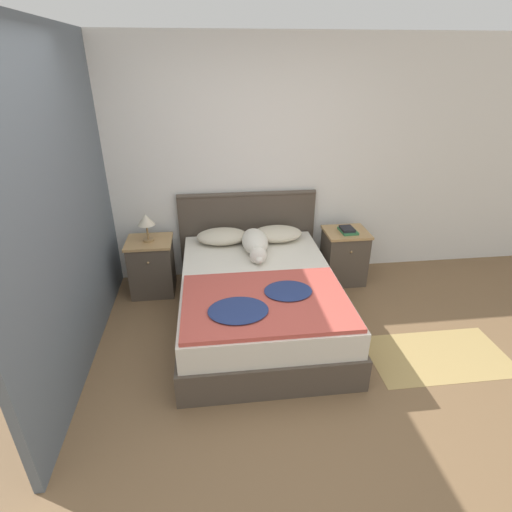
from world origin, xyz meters
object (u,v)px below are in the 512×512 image
bed (259,300)px  pillow_right (277,234)px  table_lamp (146,221)px  nightstand_left (152,266)px  book_stack (348,230)px  pillow_left (222,236)px  nightstand_right (344,256)px  dog (255,243)px

bed → pillow_right: (0.30, 0.77, 0.34)m
bed → table_lamp: 1.40m
nightstand_left → book_stack: size_ratio=2.63×
nightstand_left → pillow_right: (1.36, 0.05, 0.29)m
nightstand_left → pillow_left: size_ratio=1.11×
nightstand_left → pillow_left: 0.82m
bed → nightstand_right: size_ratio=3.28×
bed → pillow_left: 0.89m
dog → nightstand_left: bearing=168.5°
bed → nightstand_right: nightstand_right is taller
nightstand_right → table_lamp: 2.18m
book_stack → table_lamp: (-2.12, 0.02, 0.19)m
nightstand_right → table_lamp: size_ratio=2.10×
table_lamp → nightstand_left: bearing=90.0°
nightstand_left → nightstand_right: same height
dog → table_lamp: 1.13m
pillow_right → table_lamp: table_lamp is taller
nightstand_right → pillow_right: 0.82m
nightstand_right → book_stack: bearing=-83.8°
pillow_left → table_lamp: bearing=-175.9°
pillow_right → book_stack: bearing=-5.4°
pillow_left → dog: dog is taller
nightstand_left → nightstand_right: (2.12, 0.00, 0.00)m
nightstand_right → pillow_left: 1.39m
pillow_right → bed: bearing=-111.1°
bed → nightstand_right: (1.06, 0.72, 0.05)m
nightstand_left → pillow_right: pillow_right is taller
nightstand_left → pillow_left: bearing=3.7°
nightstand_right → pillow_right: (-0.76, 0.05, 0.29)m
bed → book_stack: bearing=33.2°
bed → dog: dog is taller
bed → dog: size_ratio=2.71×
nightstand_left → book_stack: 2.15m
nightstand_right → pillow_left: size_ratio=1.11×
nightstand_left → pillow_left: (0.76, 0.05, 0.29)m
pillow_left → table_lamp: (-0.76, -0.06, 0.23)m
bed → book_stack: book_stack is taller
nightstand_left → dog: 1.15m
nightstand_left → table_lamp: size_ratio=2.10×
book_stack → table_lamp: 2.13m
table_lamp → pillow_right: bearing=2.3°
bed → nightstand_left: bearing=145.9°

